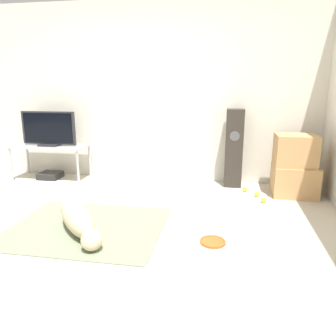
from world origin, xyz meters
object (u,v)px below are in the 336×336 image
(floor_speaker, at_px, (234,148))
(tennis_ball_by_boxes, at_px, (245,189))
(tv_stand, at_px, (50,150))
(tv, at_px, (48,129))
(tennis_ball_loose_on_carpet, at_px, (257,194))
(cardboard_box_lower, at_px, (294,180))
(dog, at_px, (79,221))
(cardboard_box_upper, at_px, (295,150))
(tennis_ball_near_speaker, at_px, (264,200))
(game_console, at_px, (50,175))
(frisbee, at_px, (213,242))

(floor_speaker, relative_size, tennis_ball_by_boxes, 16.33)
(tv_stand, xyz_separation_m, tv, (0.00, 0.00, 0.31))
(floor_speaker, bearing_deg, tennis_ball_loose_on_carpet, -54.84)
(cardboard_box_lower, xyz_separation_m, tennis_ball_by_boxes, (-0.61, 0.03, -0.16))
(tv_stand, bearing_deg, cardboard_box_lower, -2.75)
(dog, bearing_deg, cardboard_box_upper, 35.77)
(tennis_ball_by_boxes, bearing_deg, tennis_ball_loose_on_carpet, -53.08)
(floor_speaker, relative_size, tennis_ball_near_speaker, 16.33)
(tv_stand, relative_size, game_console, 3.57)
(cardboard_box_lower, distance_m, floor_speaker, 0.89)
(tv, bearing_deg, game_console, 175.68)
(cardboard_box_upper, height_order, tv, tv)
(floor_speaker, distance_m, game_console, 2.79)
(dog, height_order, tv_stand, tv_stand)
(cardboard_box_upper, relative_size, tennis_ball_near_speaker, 7.53)
(frisbee, distance_m, cardboard_box_upper, 1.91)
(cardboard_box_upper, xyz_separation_m, tv, (-3.46, 0.16, 0.17))
(tv_stand, relative_size, tennis_ball_by_boxes, 16.85)
(tennis_ball_by_boxes, distance_m, tennis_ball_near_speaker, 0.45)
(tv, relative_size, tennis_ball_by_boxes, 12.61)
(frisbee, relative_size, floor_speaker, 0.22)
(frisbee, xyz_separation_m, tennis_ball_loose_on_carpet, (0.50, 1.38, 0.02))
(tennis_ball_near_speaker, height_order, tennis_ball_loose_on_carpet, same)
(dog, relative_size, tennis_ball_loose_on_carpet, 13.98)
(dog, bearing_deg, tennis_ball_near_speaker, 33.53)
(floor_speaker, xyz_separation_m, tennis_ball_by_boxes, (0.17, -0.25, -0.51))
(cardboard_box_lower, height_order, tv_stand, tv_stand)
(tv, distance_m, tennis_ball_near_speaker, 3.20)
(tv_stand, height_order, tennis_ball_near_speaker, tv_stand)
(frisbee, height_order, floor_speaker, floor_speaker)
(cardboard_box_lower, bearing_deg, frisbee, -122.25)
(dog, relative_size, cardboard_box_lower, 1.70)
(tennis_ball_by_boxes, xyz_separation_m, tennis_ball_near_speaker, (0.20, -0.41, 0.00))
(cardboard_box_lower, relative_size, tv_stand, 0.49)
(cardboard_box_lower, distance_m, tennis_ball_by_boxes, 0.63)
(frisbee, bearing_deg, floor_speaker, 83.90)
(frisbee, height_order, tv, tv)
(tennis_ball_near_speaker, bearing_deg, tv, 169.95)
(frisbee, distance_m, tennis_ball_by_boxes, 1.61)
(floor_speaker, bearing_deg, cardboard_box_lower, -20.00)
(tennis_ball_near_speaker, relative_size, tennis_ball_loose_on_carpet, 1.00)
(tv, bearing_deg, frisbee, -34.23)
(tv, bearing_deg, cardboard_box_upper, -2.63)
(frisbee, xyz_separation_m, tennis_ball_by_boxes, (0.36, 1.57, 0.02))
(tv_stand, xyz_separation_m, tennis_ball_by_boxes, (2.87, -0.13, -0.42))
(floor_speaker, relative_size, game_console, 3.46)
(cardboard_box_lower, relative_size, tennis_ball_loose_on_carpet, 8.24)
(frisbee, height_order, tv_stand, tv_stand)
(floor_speaker, distance_m, tennis_ball_by_boxes, 0.59)
(cardboard_box_upper, distance_m, game_console, 3.54)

